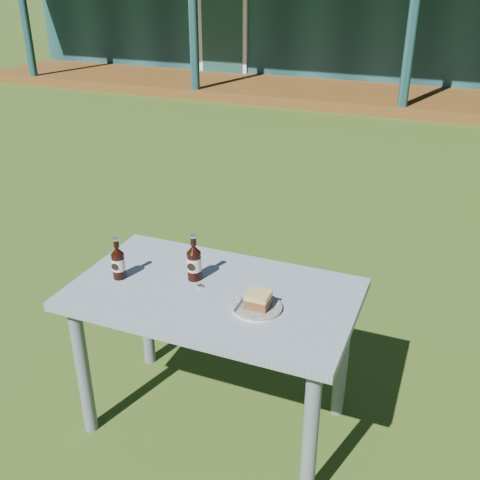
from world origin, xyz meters
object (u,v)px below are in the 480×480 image
at_px(cafe_table, 214,310).
at_px(cola_bottle_far, 118,262).
at_px(cola_bottle_near, 194,262).
at_px(plate, 257,307).
at_px(cake_slice, 258,299).

bearing_deg(cafe_table, cola_bottle_far, -172.32).
height_order(cola_bottle_near, cola_bottle_far, cola_bottle_near).
height_order(plate, cola_bottle_far, cola_bottle_far).
relative_size(plate, cola_bottle_near, 0.96).
distance_m(cake_slice, cola_bottle_far, 0.65).
relative_size(cake_slice, cola_bottle_near, 0.43).
relative_size(cake_slice, cola_bottle_far, 0.48).
bearing_deg(cola_bottle_near, plate, -19.70).
xyz_separation_m(plate, cola_bottle_far, (-0.64, 0.01, 0.07)).
distance_m(plate, cola_bottle_far, 0.65).
relative_size(plate, cake_slice, 2.22).
xyz_separation_m(plate, cola_bottle_near, (-0.33, 0.12, 0.08)).
distance_m(cafe_table, cake_slice, 0.28).
height_order(plate, cola_bottle_near, cola_bottle_near).
bearing_deg(cafe_table, plate, -15.92).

